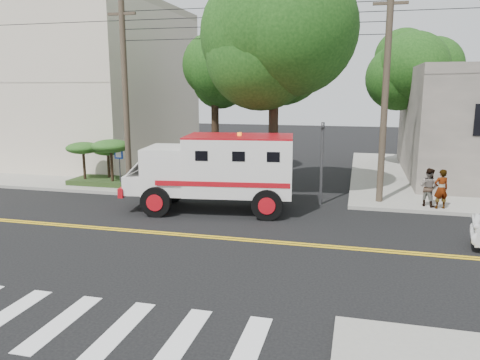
# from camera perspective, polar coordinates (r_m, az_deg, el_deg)

# --- Properties ---
(ground) EXTENTS (100.00, 100.00, 0.00)m
(ground) POSITION_cam_1_polar(r_m,az_deg,el_deg) (16.35, -5.41, -6.80)
(ground) COLOR black
(ground) RESTS_ON ground
(sidewalk_nw) EXTENTS (17.00, 17.00, 0.15)m
(sidewalk_nw) POSITION_cam_1_polar(r_m,az_deg,el_deg) (34.19, -19.29, 2.19)
(sidewalk_nw) COLOR gray
(sidewalk_nw) RESTS_ON ground
(building_left) EXTENTS (16.00, 14.00, 10.00)m
(building_left) POSITION_cam_1_polar(r_m,az_deg,el_deg) (36.20, -21.18, 10.61)
(building_left) COLOR beige
(building_left) RESTS_ON sidewalk_nw
(utility_pole_left) EXTENTS (0.28, 0.28, 9.00)m
(utility_pole_left) POSITION_cam_1_polar(r_m,az_deg,el_deg) (23.34, -13.77, 9.54)
(utility_pole_left) COLOR #382D23
(utility_pole_left) RESTS_ON ground
(utility_pole_right) EXTENTS (0.28, 0.28, 9.00)m
(utility_pole_right) POSITION_cam_1_polar(r_m,az_deg,el_deg) (20.86, 17.25, 9.21)
(utility_pole_right) COLOR #382D23
(utility_pole_right) RESTS_ON ground
(tree_main) EXTENTS (6.08, 5.70, 9.85)m
(tree_main) POSITION_cam_1_polar(r_m,az_deg,el_deg) (21.22, 5.31, 16.98)
(tree_main) COLOR black
(tree_main) RESTS_ON ground
(tree_left) EXTENTS (4.48, 4.20, 7.70)m
(tree_left) POSITION_cam_1_polar(r_m,az_deg,el_deg) (27.60, -2.60, 12.60)
(tree_left) COLOR black
(tree_left) RESTS_ON ground
(tree_right) EXTENTS (4.80, 4.50, 8.20)m
(tree_right) POSITION_cam_1_polar(r_m,az_deg,el_deg) (30.62, 21.43, 12.40)
(tree_right) COLOR black
(tree_right) RESTS_ON ground
(traffic_signal) EXTENTS (0.15, 0.18, 3.60)m
(traffic_signal) POSITION_cam_1_polar(r_m,az_deg,el_deg) (20.48, 9.95, 3.12)
(traffic_signal) COLOR #3F3F42
(traffic_signal) RESTS_ON ground
(accessibility_sign) EXTENTS (0.45, 0.10, 2.02)m
(accessibility_sign) POSITION_cam_1_polar(r_m,az_deg,el_deg) (24.05, -14.50, 2.04)
(accessibility_sign) COLOR #3F3F42
(accessibility_sign) RESTS_ON ground
(palm_planter) EXTENTS (3.52, 2.63, 2.36)m
(palm_planter) POSITION_cam_1_polar(r_m,az_deg,el_deg) (25.01, -16.53, 2.92)
(palm_planter) COLOR #1E3314
(palm_planter) RESTS_ON sidewalk_nw
(armored_truck) EXTENTS (7.18, 3.55, 3.15)m
(armored_truck) POSITION_cam_1_polar(r_m,az_deg,el_deg) (19.23, -2.72, 1.45)
(armored_truck) COLOR silver
(armored_truck) RESTS_ON ground
(pedestrian_a) EXTENTS (0.70, 0.57, 1.64)m
(pedestrian_a) POSITION_cam_1_polar(r_m,az_deg,el_deg) (20.81, 23.30, -1.01)
(pedestrian_a) COLOR gray
(pedestrian_a) RESTS_ON sidewalk_ne
(pedestrian_b) EXTENTS (0.99, 0.95, 1.61)m
(pedestrian_b) POSITION_cam_1_polar(r_m,az_deg,el_deg) (21.06, 21.99, -0.82)
(pedestrian_b) COLOR gray
(pedestrian_b) RESTS_ON sidewalk_ne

